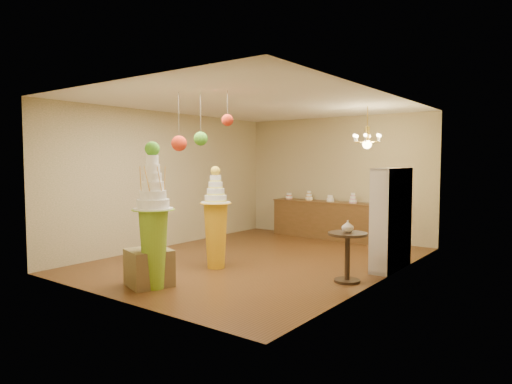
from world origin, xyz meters
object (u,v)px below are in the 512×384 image
Objects in this scene: pedestal_green at (154,230)px; round_table at (347,250)px; pedestal_orange at (216,227)px; sideboard at (330,219)px.

pedestal_green is 2.79× the size of round_table.
pedestal_orange reaches higher than round_table.
round_table is (2.19, 2.07, -0.37)m from pedestal_green.
sideboard is 3.83× the size of round_table.
pedestal_green is 0.73× the size of sideboard.
pedestal_green reaches higher than sideboard.
sideboard is (0.22, 3.96, -0.26)m from pedestal_orange.
round_table is at bearing -58.60° from sideboard.
sideboard is 4.03m from round_table.
pedestal_green reaches higher than pedestal_orange.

